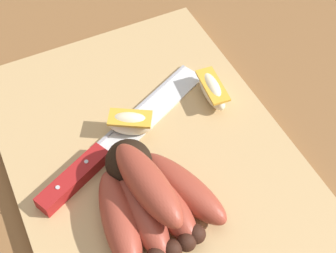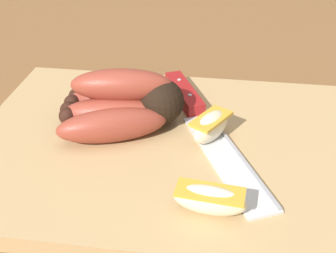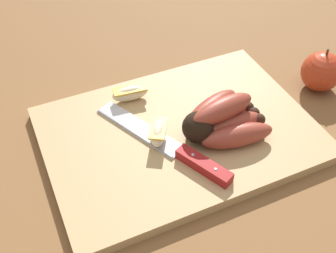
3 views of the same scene
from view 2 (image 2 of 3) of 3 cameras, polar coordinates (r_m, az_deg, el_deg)
ground_plane at (r=0.50m, az=-0.35°, el=-4.53°), size 6.00×6.00×0.00m
cutting_board at (r=0.51m, az=0.48°, el=-2.79°), size 0.46×0.33×0.02m
banana_bunch at (r=0.52m, az=-5.97°, el=3.05°), size 0.15×0.15×0.07m
chefs_knife at (r=0.54m, az=3.84°, el=1.77°), size 0.15×0.27×0.02m
apple_wedge_near at (r=0.40m, az=5.50°, el=-9.51°), size 0.07×0.03×0.03m
apple_wedge_middle at (r=0.49m, az=5.62°, el=0.04°), size 0.05×0.06×0.03m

